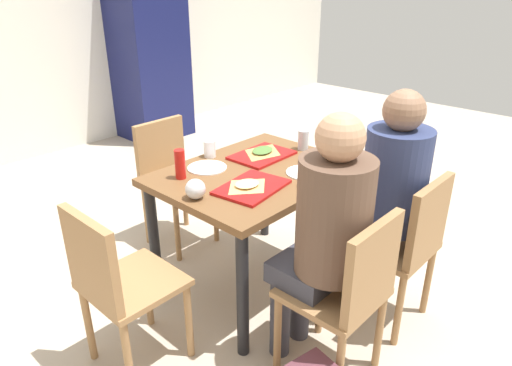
# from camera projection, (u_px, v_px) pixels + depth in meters

# --- Properties ---
(ground_plane) EXTENTS (10.00, 10.00, 0.02)m
(ground_plane) POSITION_uv_depth(u_px,v_px,m) (256.00, 283.00, 2.88)
(ground_plane) COLOR #B7A893
(back_wall) EXTENTS (10.00, 0.10, 2.80)m
(back_wall) POSITION_uv_depth(u_px,v_px,m) (2.00, 15.00, 4.28)
(back_wall) COLOR silver
(back_wall) RESTS_ON ground_plane
(main_table) EXTENTS (1.07, 0.82, 0.75)m
(main_table) POSITION_uv_depth(u_px,v_px,m) (256.00, 188.00, 2.61)
(main_table) COLOR brown
(main_table) RESTS_ON ground_plane
(chair_near_left) EXTENTS (0.40, 0.40, 0.85)m
(chair_near_left) POSITION_uv_depth(u_px,v_px,m) (349.00, 289.00, 2.00)
(chair_near_left) COLOR #9E7247
(chair_near_left) RESTS_ON ground_plane
(chair_near_right) EXTENTS (0.40, 0.40, 0.85)m
(chair_near_right) POSITION_uv_depth(u_px,v_px,m) (406.00, 241.00, 2.35)
(chair_near_right) COLOR #9E7247
(chair_near_right) RESTS_ON ground_plane
(chair_far_side) EXTENTS (0.40, 0.40, 0.85)m
(chair_far_side) POSITION_uv_depth(u_px,v_px,m) (171.00, 173.00, 3.16)
(chair_far_side) COLOR #9E7247
(chair_far_side) RESTS_ON ground_plane
(chair_left_end) EXTENTS (0.40, 0.40, 0.85)m
(chair_left_end) POSITION_uv_depth(u_px,v_px,m) (116.00, 280.00, 2.05)
(chair_left_end) COLOR #9E7247
(chair_left_end) RESTS_ON ground_plane
(person_in_red) EXTENTS (0.32, 0.42, 1.26)m
(person_in_red) POSITION_uv_depth(u_px,v_px,m) (326.00, 228.00, 1.98)
(person_in_red) COLOR #383842
(person_in_red) RESTS_ON ground_plane
(person_in_brown_jacket) EXTENTS (0.32, 0.42, 1.26)m
(person_in_brown_jacket) POSITION_uv_depth(u_px,v_px,m) (387.00, 190.00, 2.34)
(person_in_brown_jacket) COLOR #383842
(person_in_brown_jacket) RESTS_ON ground_plane
(tray_red_near) EXTENTS (0.39, 0.31, 0.02)m
(tray_red_near) POSITION_uv_depth(u_px,v_px,m) (252.00, 187.00, 2.35)
(tray_red_near) COLOR #B21414
(tray_red_near) RESTS_ON main_table
(tray_red_far) EXTENTS (0.37, 0.27, 0.02)m
(tray_red_far) POSITION_uv_depth(u_px,v_px,m) (262.00, 155.00, 2.76)
(tray_red_far) COLOR #B21414
(tray_red_far) RESTS_ON main_table
(paper_plate_center) EXTENTS (0.22, 0.22, 0.01)m
(paper_plate_center) POSITION_uv_depth(u_px,v_px,m) (207.00, 168.00, 2.60)
(paper_plate_center) COLOR white
(paper_plate_center) RESTS_ON main_table
(paper_plate_near_edge) EXTENTS (0.22, 0.22, 0.01)m
(paper_plate_near_edge) POSITION_uv_depth(u_px,v_px,m) (306.00, 173.00, 2.53)
(paper_plate_near_edge) COLOR white
(paper_plate_near_edge) RESTS_ON main_table
(pizza_slice_a) EXTENTS (0.19, 0.16, 0.02)m
(pizza_slice_a) POSITION_uv_depth(u_px,v_px,m) (247.00, 185.00, 2.33)
(pizza_slice_a) COLOR #DBAD60
(pizza_slice_a) RESTS_ON tray_red_near
(pizza_slice_b) EXTENTS (0.27, 0.23, 0.02)m
(pizza_slice_b) POSITION_uv_depth(u_px,v_px,m) (263.00, 151.00, 2.78)
(pizza_slice_b) COLOR tan
(pizza_slice_b) RESTS_ON tray_red_far
(plastic_cup_a) EXTENTS (0.07, 0.07, 0.10)m
(plastic_cup_a) POSITION_uv_depth(u_px,v_px,m) (210.00, 149.00, 2.74)
(plastic_cup_a) COLOR white
(plastic_cup_a) RESTS_ON main_table
(plastic_cup_b) EXTENTS (0.07, 0.07, 0.10)m
(plastic_cup_b) POSITION_uv_depth(u_px,v_px,m) (310.00, 178.00, 2.35)
(plastic_cup_b) COLOR white
(plastic_cup_b) RESTS_ON main_table
(soda_can) EXTENTS (0.07, 0.07, 0.12)m
(soda_can) POSITION_uv_depth(u_px,v_px,m) (303.00, 140.00, 2.86)
(soda_can) COLOR #B7BCC6
(soda_can) RESTS_ON main_table
(condiment_bottle) EXTENTS (0.06, 0.06, 0.16)m
(condiment_bottle) POSITION_uv_depth(u_px,v_px,m) (180.00, 164.00, 2.44)
(condiment_bottle) COLOR red
(condiment_bottle) RESTS_ON main_table
(foil_bundle) EXTENTS (0.10, 0.10, 0.10)m
(foil_bundle) POSITION_uv_depth(u_px,v_px,m) (195.00, 189.00, 2.23)
(foil_bundle) COLOR silver
(foil_bundle) RESTS_ON main_table
(drink_fridge) EXTENTS (0.70, 0.60, 1.90)m
(drink_fridge) POSITION_uv_depth(u_px,v_px,m) (149.00, 53.00, 5.14)
(drink_fridge) COLOR #14194C
(drink_fridge) RESTS_ON ground_plane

